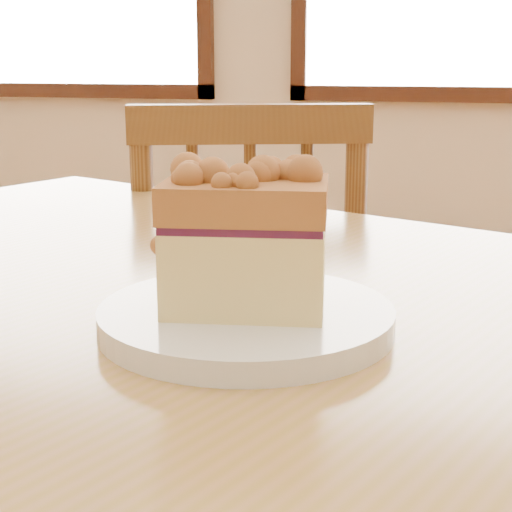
{
  "coord_description": "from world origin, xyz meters",
  "views": [
    {
      "loc": [
        0.26,
        -0.26,
        0.94
      ],
      "look_at": [
        0.13,
        0.29,
        0.8
      ],
      "focal_mm": 55.0,
      "sensor_mm": 36.0,
      "label": 1
    }
  ],
  "objects_px": {
    "cafe_chair_main": "(245,344)",
    "cake_slice": "(246,236)",
    "plate": "(246,319)",
    "cafe_table_main": "(184,408)"
  },
  "relations": [
    {
      "from": "cafe_chair_main",
      "to": "cake_slice",
      "type": "height_order",
      "value": "same"
    },
    {
      "from": "cafe_chair_main",
      "to": "cake_slice",
      "type": "bearing_deg",
      "value": 86.78
    },
    {
      "from": "plate",
      "to": "cake_slice",
      "type": "xyz_separation_m",
      "value": [
        0.0,
        0.0,
        0.06
      ]
    },
    {
      "from": "cafe_table_main",
      "to": "plate",
      "type": "height_order",
      "value": "plate"
    },
    {
      "from": "cafe_table_main",
      "to": "cafe_chair_main",
      "type": "bearing_deg",
      "value": 123.34
    },
    {
      "from": "plate",
      "to": "cake_slice",
      "type": "height_order",
      "value": "cake_slice"
    },
    {
      "from": "plate",
      "to": "cake_slice",
      "type": "relative_size",
      "value": 1.64
    },
    {
      "from": "cafe_table_main",
      "to": "cake_slice",
      "type": "distance_m",
      "value": 0.19
    },
    {
      "from": "cafe_chair_main",
      "to": "cake_slice",
      "type": "xyz_separation_m",
      "value": [
        0.2,
        -0.75,
        0.37
      ]
    },
    {
      "from": "cake_slice",
      "to": "cafe_table_main",
      "type": "bearing_deg",
      "value": 131.05
    }
  ]
}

